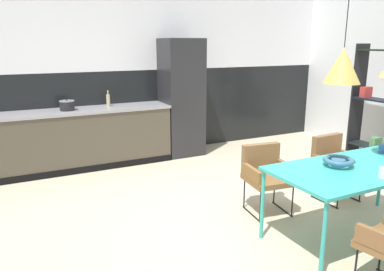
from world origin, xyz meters
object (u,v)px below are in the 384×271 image
at_px(refrigerator_column, 181,98).
at_px(dining_table, 361,170).
at_px(armchair_head_of_table, 334,160).
at_px(pendant_lamp_over_table_near, 343,66).
at_px(cooking_pot, 67,105).
at_px(bottle_vinegar_dark, 108,100).
at_px(armchair_far_side, 266,170).
at_px(fruit_bowl, 338,161).
at_px(mug_dark_espresso, 383,149).
at_px(open_shelf_unit, 382,101).
at_px(mug_wide_latte, 383,173).

relative_size(refrigerator_column, dining_table, 1.10).
relative_size(armchair_head_of_table, pendant_lamp_over_table_near, 0.60).
bearing_deg(dining_table, cooking_pot, 122.66).
relative_size(bottle_vinegar_dark, pendant_lamp_over_table_near, 0.19).
height_order(refrigerator_column, armchair_far_side, refrigerator_column).
bearing_deg(refrigerator_column, fruit_bowl, -88.24).
distance_m(dining_table, mug_dark_espresso, 0.61).
distance_m(mug_dark_espresso, open_shelf_unit, 2.16).
bearing_deg(armchair_far_side, pendant_lamp_over_table_near, 102.16).
relative_size(open_shelf_unit, pendant_lamp_over_table_near, 1.54).
xyz_separation_m(fruit_bowl, bottle_vinegar_dark, (-1.33, 3.42, 0.22)).
distance_m(fruit_bowl, open_shelf_unit, 2.87).
height_order(cooking_pot, pendant_lamp_over_table_near, pendant_lamp_over_table_near).
distance_m(refrigerator_column, fruit_bowl, 3.33).
bearing_deg(pendant_lamp_over_table_near, mug_wide_latte, -52.46).
distance_m(mug_dark_espresso, cooking_pot, 4.22).
relative_size(cooking_pot, open_shelf_unit, 0.11).
bearing_deg(open_shelf_unit, pendant_lamp_over_table_near, -60.00).
height_order(fruit_bowl, open_shelf_unit, open_shelf_unit).
bearing_deg(mug_wide_latte, open_shelf_unit, 37.83).
height_order(bottle_vinegar_dark, open_shelf_unit, open_shelf_unit).
height_order(armchair_far_side, fruit_bowl, fruit_bowl).
bearing_deg(armchair_far_side, mug_wide_latte, 112.44).
relative_size(armchair_far_side, fruit_bowl, 2.65).
bearing_deg(fruit_bowl, cooking_pot, 120.82).
bearing_deg(cooking_pot, refrigerator_column, 0.35).
relative_size(armchair_head_of_table, fruit_bowl, 2.72).
bearing_deg(dining_table, bottle_vinegar_dark, 113.68).
xyz_separation_m(refrigerator_column, cooking_pot, (-1.87, -0.01, 0.01)).
xyz_separation_m(armchair_head_of_table, open_shelf_unit, (1.73, 0.71, 0.51)).
relative_size(mug_wide_latte, mug_dark_espresso, 0.94).
distance_m(mug_wide_latte, cooking_pot, 4.26).
distance_m(fruit_bowl, bottle_vinegar_dark, 3.68).
xyz_separation_m(armchair_head_of_table, fruit_bowl, (-0.75, -0.73, 0.30)).
bearing_deg(open_shelf_unit, bottle_vinegar_dark, -117.46).
distance_m(dining_table, bottle_vinegar_dark, 3.85).
xyz_separation_m(mug_dark_espresso, pendant_lamp_over_table_near, (-0.93, -0.19, 0.91)).
bearing_deg(mug_wide_latte, pendant_lamp_over_table_near, 127.54).
bearing_deg(refrigerator_column, armchair_head_of_table, -71.85).
bearing_deg(fruit_bowl, pendant_lamp_over_table_near, -153.43).
xyz_separation_m(fruit_bowl, open_shelf_unit, (2.48, 1.44, 0.21)).
height_order(dining_table, pendant_lamp_over_table_near, pendant_lamp_over_table_near).
distance_m(refrigerator_column, dining_table, 3.45).
relative_size(mug_dark_espresso, open_shelf_unit, 0.06).
height_order(fruit_bowl, bottle_vinegar_dark, bottle_vinegar_dark).
relative_size(dining_table, armchair_head_of_table, 2.28).
bearing_deg(armchair_far_side, refrigerator_column, -85.19).
bearing_deg(fruit_bowl, open_shelf_unit, 30.20).
height_order(fruit_bowl, pendant_lamp_over_table_near, pendant_lamp_over_table_near).
xyz_separation_m(refrigerator_column, armchair_head_of_table, (0.85, -2.60, -0.49)).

